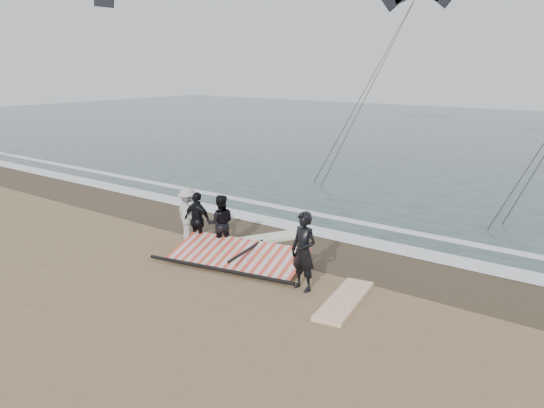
{
  "coord_description": "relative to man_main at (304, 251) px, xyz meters",
  "views": [
    {
      "loc": [
        8.56,
        -7.94,
        5.2
      ],
      "look_at": [
        0.37,
        3.0,
        1.6
      ],
      "focal_mm": 35.0,
      "sensor_mm": 36.0,
      "label": 1
    }
  ],
  "objects": [
    {
      "name": "ground",
      "position": [
        -2.12,
        -1.9,
        -0.96
      ],
      "size": [
        120.0,
        120.0,
        0.0
      ],
      "primitive_type": "plane",
      "color": "#8C704C",
      "rests_on": "ground"
    },
    {
      "name": "sea",
      "position": [
        -2.12,
        31.1,
        -0.95
      ],
      "size": [
        120.0,
        54.0,
        0.02
      ],
      "primitive_type": "cube",
      "color": "#233838",
      "rests_on": "ground"
    },
    {
      "name": "wet_sand",
      "position": [
        -2.12,
        2.6,
        -0.95
      ],
      "size": [
        120.0,
        2.8,
        0.01
      ],
      "primitive_type": "cube",
      "color": "#4C3D2B",
      "rests_on": "ground"
    },
    {
      "name": "foam_near",
      "position": [
        -2.12,
        4.0,
        -0.93
      ],
      "size": [
        120.0,
        0.9,
        0.01
      ],
      "primitive_type": "cube",
      "color": "white",
      "rests_on": "sea"
    },
    {
      "name": "foam_far",
      "position": [
        -2.12,
        5.7,
        -0.93
      ],
      "size": [
        120.0,
        0.45,
        0.01
      ],
      "primitive_type": "cube",
      "color": "white",
      "rests_on": "sea"
    },
    {
      "name": "man_main",
      "position": [
        0.0,
        0.0,
        0.0
      ],
      "size": [
        0.76,
        0.56,
        1.92
      ],
      "primitive_type": "imported",
      "rotation": [
        0.0,
        0.0,
        -0.15
      ],
      "color": "black",
      "rests_on": "ground"
    },
    {
      "name": "board_white",
      "position": [
        1.16,
        -0.04,
        -0.91
      ],
      "size": [
        1.08,
        2.46,
        0.1
      ],
      "primitive_type": "cube",
      "rotation": [
        0.0,
        0.0,
        0.18
      ],
      "color": "silver",
      "rests_on": "ground"
    },
    {
      "name": "board_cream",
      "position": [
        -2.92,
        2.35,
        -0.91
      ],
      "size": [
        1.79,
        2.59,
        0.11
      ],
      "primitive_type": "cube",
      "rotation": [
        0.0,
        0.0,
        -0.48
      ],
      "color": "white",
      "rests_on": "ground"
    },
    {
      "name": "trio_cluster",
      "position": [
        -4.17,
        0.84,
        -0.13
      ],
      "size": [
        2.51,
        1.06,
        1.67
      ],
      "color": "black",
      "rests_on": "ground"
    },
    {
      "name": "sail_rig",
      "position": [
        -2.37,
        0.45,
        -0.76
      ],
      "size": [
        4.21,
        2.37,
        0.49
      ],
      "color": "black",
      "rests_on": "ground"
    }
  ]
}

